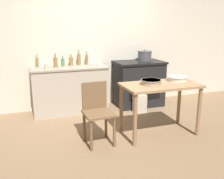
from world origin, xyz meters
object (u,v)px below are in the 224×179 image
Objects in this scene: flour_sack at (140,103)px; cup_right at (98,64)px; stock_pot at (145,56)px; mixing_bowl_large at (151,82)px; work_table at (160,92)px; chair at (97,111)px; stove at (138,83)px; bottle_center at (37,62)px; bottle_far_left at (71,61)px; bottle_center_right at (79,59)px; mixing_bowl_small at (178,78)px; bottle_mid_left at (63,62)px; cup_mid_right at (46,66)px; bottle_center_left at (56,62)px; bottle_left at (87,59)px.

cup_right is (-0.70, 0.39, 0.74)m from flour_sack.
stock_pot is 1.57m from mixing_bowl_large.
chair reaches higher than work_table.
bottle_center is at bearing 173.33° from stove.
bottle_far_left is 0.16m from bottle_center_right.
chair is 3.85× the size of bottle_center.
mixing_bowl_large is at bearing -106.94° from flour_sack.
mixing_bowl_large is 0.52m from mixing_bowl_small.
bottle_mid_left reaches higher than cup_right.
bottle_far_left is at bearing 171.89° from stove.
bottle_mid_left is 0.39m from cup_mid_right.
mixing_bowl_large reaches higher than work_table.
stove is 1.31m from bottle_center_right.
mixing_bowl_large is (-0.29, -0.96, 0.65)m from flour_sack.
bottle_mid_left reaches higher than chair.
stock_pot is at bearing 17.98° from stove.
mixing_bowl_small is 1.65× the size of bottle_mid_left.
bottle_center_left reaches higher than mixing_bowl_large.
cup_right reaches higher than chair.
work_table is 4.43× the size of bottle_left.
flour_sack is 1.75m from bottle_center_left.
mixing_bowl_large is at bearing -4.43° from chair.
stove is at bearing -2.83° from bottle_center_left.
stock_pot is at bearing -7.92° from bottle_left.
bottle_center_right is at bearing 118.72° from work_table.
bottle_far_left is (-1.49, 0.14, -0.06)m from stock_pot.
bottle_center_left is at bearing 161.02° from flour_sack.
work_table is 3.91× the size of bottle_center_right.
bottle_center is at bearing 176.48° from bottle_far_left.
bottle_center reaches higher than mixing_bowl_small.
stock_pot is at bearing 86.10° from mixing_bowl_small.
cup_mid_right is (-1.36, 1.33, 0.09)m from mixing_bowl_large.
bottle_center_right is at bearing -176.37° from bottle_left.
work_table is 3.27× the size of flour_sack.
bottle_center_right is at bearing 84.42° from chair.
mixing_bowl_small is at bearing 0.39° from chair.
mixing_bowl_small is 3.48× the size of cup_mid_right.
bottle_far_left is 0.82× the size of bottle_left.
stock_pot is at bearing 56.89° from flour_sack.
flour_sack is 1.38× the size of bottle_center_left.
bottle_center_left is at bearing 38.32° from cup_mid_right.
chair is 2.47× the size of flour_sack.
bottle_center is at bearing 135.35° from work_table.
work_table is 2.02m from bottle_center_left.
chair is at bearing -75.47° from bottle_center_left.
chair is 2.69× the size of mixing_bowl_small.
chair is 2.99× the size of stock_pot.
bottle_center_right is 0.69m from cup_mid_right.
flour_sack is 1.09m from cup_right.
stock_pot is 2.11m from bottle_center.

